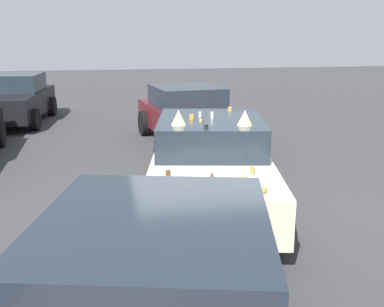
# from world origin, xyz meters

# --- Properties ---
(ground_plane) EXTENTS (60.00, 60.00, 0.00)m
(ground_plane) POSITION_xyz_m (0.00, 0.00, 0.00)
(ground_plane) COLOR #38383A
(art_car_decorated) EXTENTS (4.77, 2.66, 1.64)m
(art_car_decorated) POSITION_xyz_m (0.05, -0.01, 0.72)
(art_car_decorated) COLOR beige
(art_car_decorated) RESTS_ON ground
(parked_sedan_row_back_far) EXTENTS (4.71, 2.50, 1.42)m
(parked_sedan_row_back_far) POSITION_xyz_m (4.53, -0.48, 0.71)
(parked_sedan_row_back_far) COLOR #5B1419
(parked_sedan_row_back_far) RESTS_ON ground
(parked_sedan_behind_right) EXTENTS (4.29, 2.30, 1.51)m
(parked_sedan_behind_right) POSITION_xyz_m (8.32, 4.45, 0.74)
(parked_sedan_behind_right) COLOR black
(parked_sedan_behind_right) RESTS_ON ground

